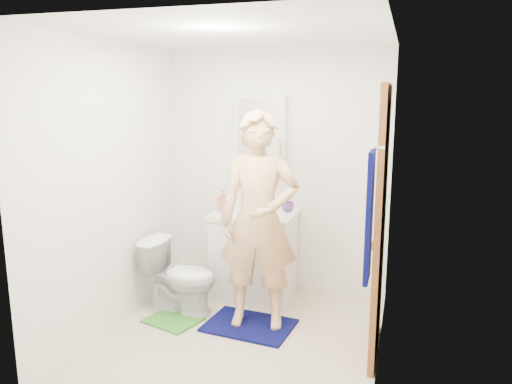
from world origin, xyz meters
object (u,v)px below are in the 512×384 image
at_px(towel, 369,217).
at_px(toothbrush_cup, 288,207).
at_px(medicine_cabinet, 261,132).
at_px(toilet, 180,276).
at_px(soap_dispenser, 224,201).
at_px(man, 259,221).
at_px(vanity_cabinet, 254,257).

bearing_deg(towel, toothbrush_cup, 118.56).
relative_size(medicine_cabinet, toilet, 1.02).
distance_m(soap_dispenser, man, 0.79).
xyz_separation_m(towel, man, (-0.95, 0.87, -0.31)).
bearing_deg(vanity_cabinet, medicine_cabinet, 90.00).
bearing_deg(toilet, man, -90.65).
bearing_deg(toothbrush_cup, vanity_cabinet, -156.32).
distance_m(towel, soap_dispenser, 2.09).
xyz_separation_m(toilet, toothbrush_cup, (0.83, 0.69, 0.56)).
bearing_deg(vanity_cabinet, man, -69.60).
bearing_deg(toilet, toothbrush_cup, -46.78).
height_order(vanity_cabinet, soap_dispenser, soap_dispenser).
relative_size(medicine_cabinet, man, 0.38).
xyz_separation_m(medicine_cabinet, towel, (1.18, -1.71, -0.35)).
bearing_deg(toothbrush_cup, toilet, -140.55).
relative_size(towel, toothbrush_cup, 6.79).
xyz_separation_m(vanity_cabinet, soap_dispenser, (-0.30, -0.03, 0.55)).
bearing_deg(medicine_cabinet, towel, -55.39).
height_order(toilet, man, man).
height_order(toothbrush_cup, man, man).
distance_m(toilet, toothbrush_cup, 1.21).
distance_m(towel, toothbrush_cup, 1.87).
bearing_deg(man, toothbrush_cup, 75.60).
distance_m(medicine_cabinet, man, 1.09).
bearing_deg(man, vanity_cabinet, 101.50).
bearing_deg(medicine_cabinet, toilet, -124.41).
bearing_deg(vanity_cabinet, toilet, -133.91).
distance_m(medicine_cabinet, toilet, 1.57).
relative_size(toothbrush_cup, man, 0.06).
bearing_deg(soap_dispenser, medicine_cabinet, 40.70).
height_order(toilet, toothbrush_cup, toothbrush_cup).
distance_m(medicine_cabinet, towel, 2.11).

